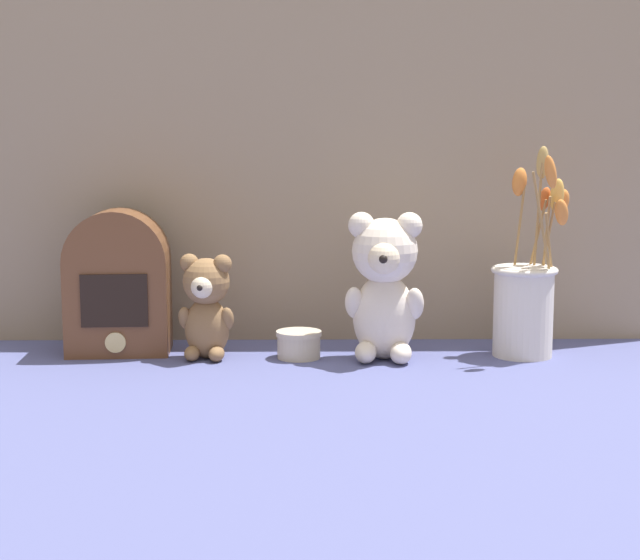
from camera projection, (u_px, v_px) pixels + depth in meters
The scene contains 7 objects.
ground_plane at pixel (320, 359), 1.66m from camera, with size 4.00×4.00×0.00m, color #4C5184.
backdrop_wall at pixel (319, 170), 1.78m from camera, with size 1.28×0.02×0.63m.
teddy_bear_large at pixel (385, 283), 1.63m from camera, with size 0.14×0.13×0.25m.
teddy_bear_medium at pixel (206, 304), 1.65m from camera, with size 0.10×0.09×0.18m.
flower_vase at pixel (526, 297), 1.67m from camera, with size 0.13×0.13×0.36m.
vintage_radio at pixel (118, 283), 1.69m from camera, with size 0.18×0.12×0.25m.
decorative_tin_tall at pixel (299, 344), 1.66m from camera, with size 0.08×0.08×0.05m.
Camera 1 is at (-0.02, -1.62, 0.37)m, focal length 55.00 mm.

